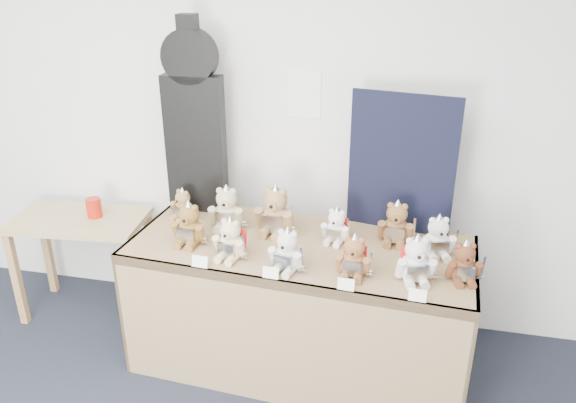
% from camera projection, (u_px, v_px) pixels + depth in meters
% --- Properties ---
extents(room_shell, '(6.00, 6.00, 6.00)m').
position_uv_depth(room_shell, '(304.00, 95.00, 3.52)').
color(room_shell, white).
rests_on(room_shell, floor).
extents(display_table, '(2.05, 0.97, 0.83)m').
position_uv_depth(display_table, '(296.00, 278.00, 3.28)').
color(display_table, olive).
rests_on(display_table, floor).
extents(side_table, '(0.94, 0.58, 0.74)m').
position_uv_depth(side_table, '(81.00, 234.00, 3.88)').
color(side_table, '#937E4F').
rests_on(side_table, floor).
extents(guitar_case, '(0.38, 0.12, 1.24)m').
position_uv_depth(guitar_case, '(194.00, 120.00, 3.51)').
color(guitar_case, black).
rests_on(guitar_case, display_table).
extents(navy_board, '(0.63, 0.14, 0.85)m').
position_uv_depth(navy_board, '(401.00, 164.00, 3.31)').
color(navy_board, black).
rests_on(navy_board, display_table).
extents(red_cup, '(0.10, 0.10, 0.13)m').
position_uv_depth(red_cup, '(94.00, 208.00, 3.82)').
color(red_cup, red).
rests_on(red_cup, side_table).
extents(teddy_front_far_left, '(0.23, 0.19, 0.28)m').
position_uv_depth(teddy_front_far_left, '(189.00, 226.00, 3.26)').
color(teddy_front_far_left, brown).
rests_on(teddy_front_far_left, display_table).
extents(teddy_front_left, '(0.22, 0.20, 0.27)m').
position_uv_depth(teddy_front_left, '(231.00, 240.00, 3.11)').
color(teddy_front_left, beige).
rests_on(teddy_front_left, display_table).
extents(teddy_front_centre, '(0.22, 0.20, 0.27)m').
position_uv_depth(teddy_front_centre, '(287.00, 252.00, 2.98)').
color(teddy_front_centre, silver).
rests_on(teddy_front_centre, display_table).
extents(teddy_front_right, '(0.21, 0.18, 0.26)m').
position_uv_depth(teddy_front_right, '(354.00, 258.00, 2.93)').
color(teddy_front_right, brown).
rests_on(teddy_front_right, display_table).
extents(teddy_front_far_right, '(0.24, 0.21, 0.28)m').
position_uv_depth(teddy_front_far_right, '(416.00, 261.00, 2.88)').
color(teddy_front_far_right, silver).
rests_on(teddy_front_far_right, display_table).
extents(teddy_front_end, '(0.21, 0.18, 0.25)m').
position_uv_depth(teddy_front_end, '(464.00, 264.00, 2.89)').
color(teddy_front_end, brown).
rests_on(teddy_front_end, display_table).
extents(teddy_back_left, '(0.25, 0.21, 0.30)m').
position_uv_depth(teddy_back_left, '(227.00, 210.00, 3.44)').
color(teddy_back_left, '#C2B88E').
rests_on(teddy_back_left, display_table).
extents(teddy_back_centre_left, '(0.27, 0.23, 0.33)m').
position_uv_depth(teddy_back_centre_left, '(275.00, 212.00, 3.38)').
color(teddy_back_centre_left, '#A07B50').
rests_on(teddy_back_centre_left, display_table).
extents(teddy_back_centre_right, '(0.19, 0.17, 0.24)m').
position_uv_depth(teddy_back_centre_right, '(336.00, 227.00, 3.29)').
color(teddy_back_centre_right, white).
rests_on(teddy_back_centre_right, display_table).
extents(teddy_back_right, '(0.23, 0.19, 0.29)m').
position_uv_depth(teddy_back_right, '(396.00, 225.00, 3.27)').
color(teddy_back_right, brown).
rests_on(teddy_back_right, display_table).
extents(teddy_back_end, '(0.22, 0.20, 0.27)m').
position_uv_depth(teddy_back_end, '(437.00, 238.00, 3.13)').
color(teddy_back_end, white).
rests_on(teddy_back_end, display_table).
extents(teddy_back_far_left, '(0.18, 0.17, 0.22)m').
position_uv_depth(teddy_back_far_left, '(183.00, 205.00, 3.58)').
color(teddy_back_far_left, '#9D7449').
rests_on(teddy_back_far_left, display_table).
extents(entry_card_a, '(0.09, 0.03, 0.07)m').
position_uv_depth(entry_card_a, '(200.00, 262.00, 3.03)').
color(entry_card_a, white).
rests_on(entry_card_a, display_table).
extents(entry_card_b, '(0.09, 0.02, 0.06)m').
position_uv_depth(entry_card_b, '(271.00, 273.00, 2.93)').
color(entry_card_b, white).
rests_on(entry_card_b, display_table).
extents(entry_card_c, '(0.09, 0.02, 0.06)m').
position_uv_depth(entry_card_c, '(346.00, 284.00, 2.83)').
color(entry_card_c, white).
rests_on(entry_card_c, display_table).
extents(entry_card_d, '(0.09, 0.02, 0.06)m').
position_uv_depth(entry_card_d, '(417.00, 295.00, 2.73)').
color(entry_card_d, white).
rests_on(entry_card_d, display_table).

